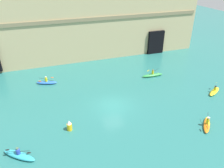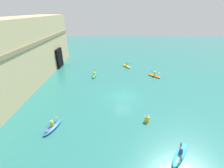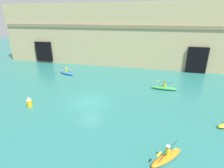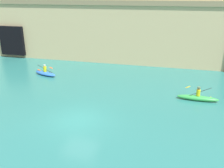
{
  "view_description": "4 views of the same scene",
  "coord_description": "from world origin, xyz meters",
  "px_view_note": "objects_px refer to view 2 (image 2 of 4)",
  "views": [
    {
      "loc": [
        -7.4,
        -20.9,
        15.17
      ],
      "look_at": [
        1.04,
        3.4,
        1.12
      ],
      "focal_mm": 35.0,
      "sensor_mm": 36.0,
      "label": 1
    },
    {
      "loc": [
        -20.41,
        1.32,
        12.51
      ],
      "look_at": [
        2.65,
        1.81,
        0.97
      ],
      "focal_mm": 24.0,
      "sensor_mm": 36.0,
      "label": 2
    },
    {
      "loc": [
        6.81,
        -16.71,
        9.17
      ],
      "look_at": [
        2.63,
        0.28,
        2.29
      ],
      "focal_mm": 28.0,
      "sensor_mm": 36.0,
      "label": 3
    },
    {
      "loc": [
        6.23,
        -14.73,
        8.6
      ],
      "look_at": [
        1.66,
        3.11,
        1.75
      ],
      "focal_mm": 40.0,
      "sensor_mm": 36.0,
      "label": 4
    }
  ],
  "objects_px": {
    "kayak_orange": "(154,76)",
    "marker_buoy": "(147,118)",
    "kayak_green": "(95,75)",
    "kayak_blue": "(53,127)",
    "kayak_cyan": "(180,154)",
    "kayak_yellow": "(127,66)"
  },
  "relations": [
    {
      "from": "kayak_green",
      "to": "kayak_orange",
      "type": "bearing_deg",
      "value": -89.01
    },
    {
      "from": "kayak_orange",
      "to": "kayak_cyan",
      "type": "bearing_deg",
      "value": 126.26
    },
    {
      "from": "kayak_cyan",
      "to": "kayak_yellow",
      "type": "distance_m",
      "value": 24.85
    },
    {
      "from": "kayak_blue",
      "to": "marker_buoy",
      "type": "distance_m",
      "value": 11.3
    },
    {
      "from": "kayak_cyan",
      "to": "kayak_orange",
      "type": "height_order",
      "value": "kayak_orange"
    },
    {
      "from": "kayak_yellow",
      "to": "kayak_green",
      "type": "bearing_deg",
      "value": -81.79
    },
    {
      "from": "kayak_blue",
      "to": "kayak_orange",
      "type": "bearing_deg",
      "value": -25.68
    },
    {
      "from": "kayak_blue",
      "to": "marker_buoy",
      "type": "relative_size",
      "value": 2.5
    },
    {
      "from": "kayak_green",
      "to": "kayak_blue",
      "type": "bearing_deg",
      "value": 171.42
    },
    {
      "from": "kayak_yellow",
      "to": "marker_buoy",
      "type": "relative_size",
      "value": 2.38
    },
    {
      "from": "kayak_green",
      "to": "kayak_cyan",
      "type": "distance_m",
      "value": 21.77
    },
    {
      "from": "marker_buoy",
      "to": "kayak_cyan",
      "type": "bearing_deg",
      "value": -155.64
    },
    {
      "from": "kayak_blue",
      "to": "marker_buoy",
      "type": "xyz_separation_m",
      "value": [
        1.47,
        -11.2,
        0.31
      ]
    },
    {
      "from": "kayak_yellow",
      "to": "kayak_orange",
      "type": "relative_size",
      "value": 1.12
    },
    {
      "from": "kayak_orange",
      "to": "kayak_blue",
      "type": "height_order",
      "value": "kayak_blue"
    },
    {
      "from": "kayak_blue",
      "to": "marker_buoy",
      "type": "height_order",
      "value": "marker_buoy"
    },
    {
      "from": "kayak_cyan",
      "to": "kayak_blue",
      "type": "distance_m",
      "value": 13.84
    },
    {
      "from": "kayak_green",
      "to": "kayak_yellow",
      "type": "distance_m",
      "value": 9.01
    },
    {
      "from": "kayak_yellow",
      "to": "marker_buoy",
      "type": "distance_m",
      "value": 19.77
    },
    {
      "from": "kayak_orange",
      "to": "marker_buoy",
      "type": "relative_size",
      "value": 2.12
    },
    {
      "from": "kayak_yellow",
      "to": "kayak_blue",
      "type": "xyz_separation_m",
      "value": [
        -21.2,
        10.02,
        0.03
      ]
    },
    {
      "from": "kayak_orange",
      "to": "kayak_blue",
      "type": "relative_size",
      "value": 0.85
    }
  ]
}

